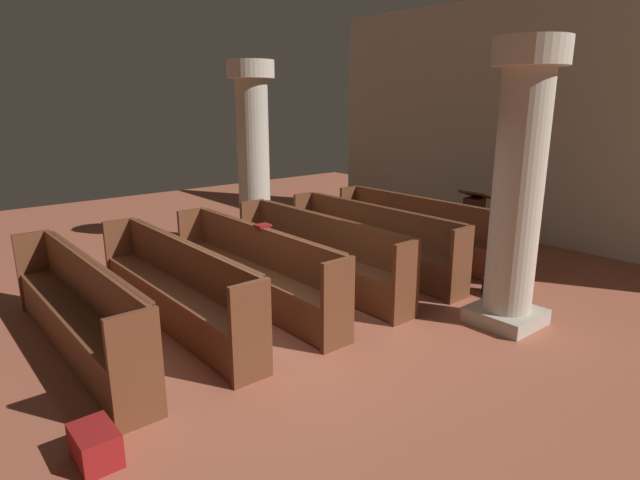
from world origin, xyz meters
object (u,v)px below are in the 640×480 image
at_px(pew_row_3, 254,265).
at_px(kneeler_box_red, 95,445).
at_px(pew_row_1, 372,237).
at_px(pew_row_4, 175,283).
at_px(pillar_aisle_side, 518,183).
at_px(hymn_book, 263,226).
at_px(kneeler_box_navy, 499,288).
at_px(pew_row_0, 418,227).
at_px(pew_row_2, 318,250).
at_px(pew_row_5, 77,306).
at_px(lectern, 473,225).
at_px(pillar_far_side, 253,153).

distance_m(pew_row_3, kneeler_box_red, 3.28).
bearing_deg(pew_row_1, pew_row_4, -90.00).
relative_size(pillar_aisle_side, hymn_book, 16.94).
bearing_deg(kneeler_box_navy, pew_row_0, 164.12).
height_order(pew_row_1, pew_row_4, same).
distance_m(pew_row_1, hymn_book, 2.07).
height_order(pew_row_3, hymn_book, hymn_book).
xyz_separation_m(pew_row_2, pew_row_3, (0.00, -1.10, 0.00)).
height_order(pew_row_1, pew_row_5, same).
bearing_deg(pew_row_0, pew_row_2, -90.00).
relative_size(pew_row_0, pew_row_3, 1.00).
bearing_deg(pew_row_0, pillar_aisle_side, -27.54).
relative_size(hymn_book, kneeler_box_navy, 0.51).
relative_size(pew_row_1, pew_row_2, 1.00).
xyz_separation_m(pew_row_1, pew_row_5, (0.00, -4.38, 0.00)).
bearing_deg(hymn_book, kneeler_box_red, -55.66).
xyz_separation_m(pew_row_1, pillar_aisle_side, (2.47, -0.19, 1.17)).
xyz_separation_m(pew_row_2, kneeler_box_navy, (1.93, 1.64, -0.42)).
relative_size(pew_row_0, pew_row_2, 1.00).
distance_m(pew_row_3, pillar_aisle_side, 3.39).
bearing_deg(lectern, pew_row_3, -94.35).
bearing_deg(hymn_book, pew_row_1, 88.78).
xyz_separation_m(pew_row_2, pew_row_4, (0.00, -2.19, 0.00)).
bearing_deg(pew_row_3, pew_row_0, 90.00).
distance_m(pillar_far_side, kneeler_box_red, 6.26).
bearing_deg(pew_row_1, lectern, 81.38).
bearing_deg(pew_row_0, pew_row_3, -90.00).
bearing_deg(pillar_far_side, pillar_aisle_side, 4.56).
bearing_deg(pew_row_3, pillar_far_side, 146.47).
relative_size(pew_row_5, hymn_book, 17.61).
bearing_deg(pillar_far_side, pew_row_3, -33.53).
distance_m(pew_row_1, kneeler_box_navy, 2.05).
bearing_deg(pew_row_5, pew_row_2, 90.00).
height_order(lectern, kneeler_box_navy, lectern).
distance_m(pew_row_0, pew_row_1, 1.10).
bearing_deg(pew_row_5, pew_row_4, 90.00).
xyz_separation_m(pew_row_3, pew_row_4, (0.00, -1.10, 0.00)).
xyz_separation_m(pew_row_3, kneeler_box_navy, (1.93, 2.74, -0.42)).
distance_m(pew_row_1, kneeler_box_red, 5.21).
bearing_deg(pew_row_5, pew_row_0, 90.00).
bearing_deg(pew_row_0, pew_row_4, -90.00).
bearing_deg(pew_row_4, pew_row_5, -90.00).
relative_size(pew_row_1, pew_row_5, 1.00).
distance_m(pillar_aisle_side, kneeler_box_red, 4.94).
height_order(pew_row_2, pew_row_4, same).
distance_m(pew_row_0, pew_row_3, 3.29).
distance_m(pew_row_3, pew_row_4, 1.10).
height_order(pew_row_5, kneeler_box_navy, pew_row_5).
xyz_separation_m(pillar_aisle_side, lectern, (-2.14, 2.41, -1.25)).
distance_m(pillar_aisle_side, kneeler_box_navy, 1.84).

